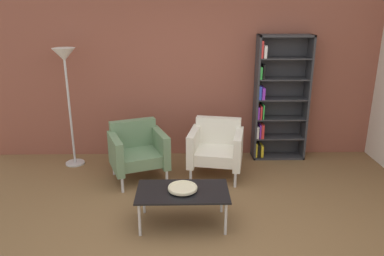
% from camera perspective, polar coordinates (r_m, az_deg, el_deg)
% --- Properties ---
extents(ground_plane, '(8.32, 8.32, 0.00)m').
position_cam_1_polar(ground_plane, '(4.07, 1.34, -16.62)').
color(ground_plane, brown).
extents(brick_back_panel, '(6.40, 0.12, 2.90)m').
position_cam_1_polar(brick_back_panel, '(5.86, 0.41, 9.66)').
color(brick_back_panel, brown).
rests_on(brick_back_panel, ground_plane).
extents(bookshelf_tall, '(0.80, 0.30, 1.90)m').
position_cam_1_polar(bookshelf_tall, '(5.93, 12.66, 4.23)').
color(bookshelf_tall, '#333338').
rests_on(bookshelf_tall, ground_plane).
extents(coffee_table_low, '(1.00, 0.56, 0.40)m').
position_cam_1_polar(coffee_table_low, '(4.17, -1.41, -9.80)').
color(coffee_table_low, black).
rests_on(coffee_table_low, ground_plane).
extents(decorative_bowl, '(0.32, 0.32, 0.05)m').
position_cam_1_polar(decorative_bowl, '(4.14, -1.42, -8.98)').
color(decorative_bowl, beige).
rests_on(decorative_bowl, coffee_table_low).
extents(armchair_spare_guest, '(0.83, 0.78, 0.78)m').
position_cam_1_polar(armchair_spare_guest, '(5.32, 3.67, -2.87)').
color(armchair_spare_guest, white).
rests_on(armchair_spare_guest, ground_plane).
extents(armchair_by_bookshelf, '(0.89, 0.86, 0.78)m').
position_cam_1_polar(armchair_by_bookshelf, '(5.26, -8.21, -3.28)').
color(armchair_by_bookshelf, slate).
rests_on(armchair_by_bookshelf, ground_plane).
extents(floor_lamp_torchiere, '(0.32, 0.32, 1.74)m').
position_cam_1_polar(floor_lamp_torchiere, '(5.68, -18.50, 8.42)').
color(floor_lamp_torchiere, silver).
rests_on(floor_lamp_torchiere, ground_plane).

